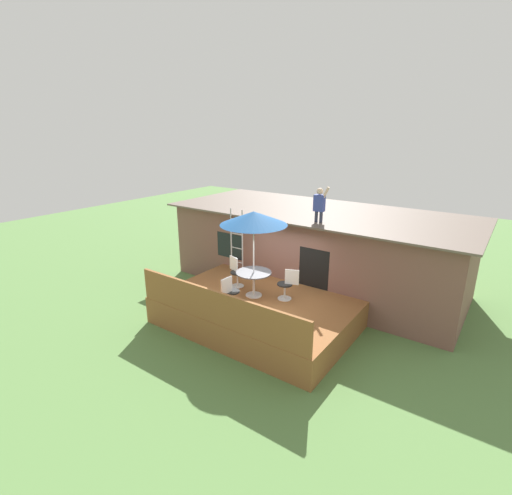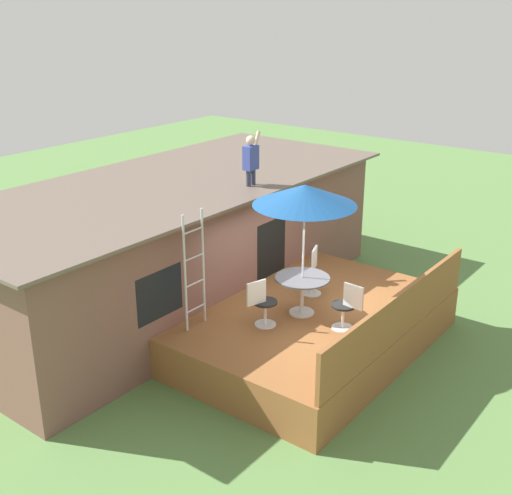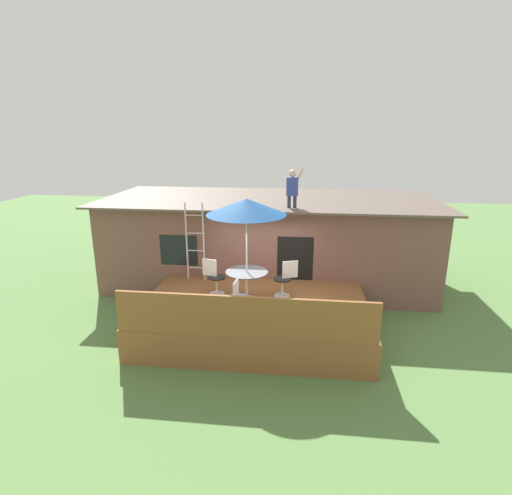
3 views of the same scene
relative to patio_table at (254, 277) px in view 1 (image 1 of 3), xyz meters
name	(u,v)px [view 1 (image 1 of 3)]	position (x,y,z in m)	size (l,w,h in m)	color
ground_plane	(259,322)	(0.22, -0.04, -1.39)	(40.00, 40.00, 0.00)	#567F42
house	(316,248)	(0.22, 3.56, 0.01)	(10.50, 4.50, 2.78)	brown
deck	(259,310)	(0.22, -0.04, -0.99)	(5.45, 3.84, 0.80)	brown
deck_railing	(216,308)	(0.22, -1.91, -0.14)	(5.35, 0.08, 0.90)	brown
patio_table	(254,277)	(0.00, 0.00, 0.00)	(1.04, 1.04, 0.74)	silver
patio_umbrella	(254,218)	(0.00, 0.00, 1.76)	(1.90, 1.90, 2.54)	silver
step_ladder	(237,241)	(-1.61, 1.25, 0.51)	(0.52, 0.04, 2.20)	silver
person_figure	(320,203)	(1.01, 2.01, 2.00)	(0.47, 0.20, 1.11)	#33384C
patio_chair_left	(236,272)	(-0.88, 0.28, -0.13)	(0.61, 0.44, 0.92)	silver
patio_chair_right	(287,284)	(0.93, 0.36, -0.13)	(0.60, 0.44, 0.92)	silver
patio_chair_near	(230,292)	(-0.07, -1.01, -0.13)	(0.44, 0.62, 0.92)	silver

